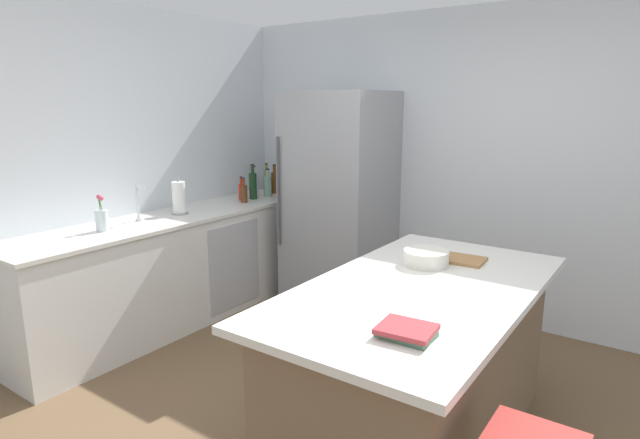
# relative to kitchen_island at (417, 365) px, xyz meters

# --- Properties ---
(wall_rear) EXTENTS (6.00, 0.10, 2.60)m
(wall_rear) POSITION_rel_kitchen_island_xyz_m (-0.31, 1.96, 0.84)
(wall_rear) COLOR silver
(wall_rear) RESTS_ON ground_plane
(wall_left) EXTENTS (0.10, 6.00, 2.60)m
(wall_left) POSITION_rel_kitchen_island_xyz_m (-2.76, -0.29, 0.84)
(wall_left) COLOR silver
(wall_left) RESTS_ON ground_plane
(counter_run_left) EXTENTS (0.67, 2.87, 0.92)m
(counter_run_left) POSITION_rel_kitchen_island_xyz_m (-2.39, 0.39, -0.00)
(counter_run_left) COLOR silver
(counter_run_left) RESTS_ON ground_plane
(kitchen_island) EXTENTS (1.04, 1.93, 0.91)m
(kitchen_island) POSITION_rel_kitchen_island_xyz_m (0.00, 0.00, 0.00)
(kitchen_island) COLOR #7A6047
(kitchen_island) RESTS_ON ground_plane
(refrigerator) EXTENTS (0.85, 0.79, 1.94)m
(refrigerator) POSITION_rel_kitchen_island_xyz_m (-1.50, 1.53, 0.51)
(refrigerator) COLOR #93969B
(refrigerator) RESTS_ON ground_plane
(sink_faucet) EXTENTS (0.15, 0.05, 0.30)m
(sink_faucet) POSITION_rel_kitchen_island_xyz_m (-2.44, 0.09, 0.61)
(sink_faucet) COLOR silver
(sink_faucet) RESTS_ON counter_run_left
(flower_vase) EXTENTS (0.09, 0.09, 0.27)m
(flower_vase) POSITION_rel_kitchen_island_xyz_m (-2.39, -0.27, 0.55)
(flower_vase) COLOR silver
(flower_vase) RESTS_ON counter_run_left
(paper_towel_roll) EXTENTS (0.14, 0.14, 0.31)m
(paper_towel_roll) POSITION_rel_kitchen_island_xyz_m (-2.40, 0.46, 0.59)
(paper_towel_roll) COLOR gray
(paper_towel_roll) RESTS_ON counter_run_left
(whiskey_bottle) EXTENTS (0.08, 0.08, 0.30)m
(whiskey_bottle) POSITION_rel_kitchen_island_xyz_m (-2.41, 1.71, 0.58)
(whiskey_bottle) COLOR brown
(whiskey_bottle) RESTS_ON counter_run_left
(olive_oil_bottle) EXTENTS (0.06, 0.06, 0.32)m
(olive_oil_bottle) POSITION_rel_kitchen_island_xyz_m (-2.44, 1.62, 0.59)
(olive_oil_bottle) COLOR olive
(olive_oil_bottle) RESTS_ON counter_run_left
(gin_bottle) EXTENTS (0.08, 0.08, 0.28)m
(gin_bottle) POSITION_rel_kitchen_island_xyz_m (-2.35, 1.53, 0.57)
(gin_bottle) COLOR #8CB79E
(gin_bottle) RESTS_ON counter_run_left
(soda_bottle) EXTENTS (0.08, 0.08, 0.31)m
(soda_bottle) POSITION_rel_kitchen_island_xyz_m (-2.43, 1.43, 0.58)
(soda_bottle) COLOR silver
(soda_bottle) RESTS_ON counter_run_left
(wine_bottle) EXTENTS (0.07, 0.07, 0.34)m
(wine_bottle) POSITION_rel_kitchen_island_xyz_m (-2.37, 1.33, 0.59)
(wine_bottle) COLOR #19381E
(wine_bottle) RESTS_ON counter_run_left
(hot_sauce_bottle) EXTENTS (0.05, 0.05, 0.23)m
(hot_sauce_bottle) POSITION_rel_kitchen_island_xyz_m (-2.43, 1.24, 0.54)
(hot_sauce_bottle) COLOR red
(hot_sauce_bottle) RESTS_ON counter_run_left
(syrup_bottle) EXTENTS (0.06, 0.06, 0.24)m
(syrup_bottle) POSITION_rel_kitchen_island_xyz_m (-2.31, 1.15, 0.55)
(syrup_bottle) COLOR #5B3319
(syrup_bottle) RESTS_ON counter_run_left
(cookbook_stack) EXTENTS (0.24, 0.21, 0.04)m
(cookbook_stack) POSITION_rel_kitchen_island_xyz_m (0.20, -0.59, 0.47)
(cookbook_stack) COLOR #4C7F60
(cookbook_stack) RESTS_ON kitchen_island
(mixing_bowl) EXTENTS (0.26, 0.26, 0.09)m
(mixing_bowl) POSITION_rel_kitchen_island_xyz_m (-0.12, 0.34, 0.49)
(mixing_bowl) COLOR silver
(mixing_bowl) RESTS_ON kitchen_island
(cutting_board) EXTENTS (0.30, 0.23, 0.02)m
(cutting_board) POSITION_rel_kitchen_island_xyz_m (0.00, 0.54, 0.46)
(cutting_board) COLOR #9E7042
(cutting_board) RESTS_ON kitchen_island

